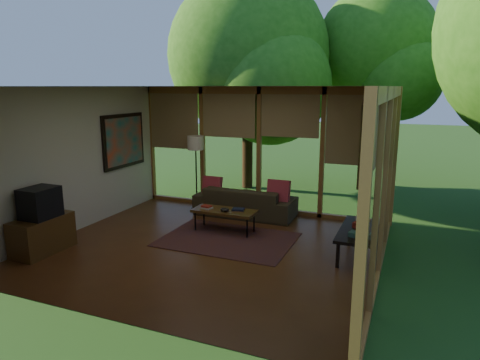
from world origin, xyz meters
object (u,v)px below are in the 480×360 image
at_px(media_cabinet, 42,235).
at_px(side_console, 359,232).
at_px(television, 40,203).
at_px(sofa, 245,201).
at_px(floor_lamp, 196,147).
at_px(coffee_table, 224,212).

relative_size(media_cabinet, side_console, 0.71).
bearing_deg(television, sofa, 53.91).
bearing_deg(floor_lamp, coffee_table, -43.74).
xyz_separation_m(television, side_console, (4.85, 1.82, -0.44)).
bearing_deg(side_console, floor_lamp, 159.16).
distance_m(media_cabinet, coffee_table, 3.15).
bearing_deg(side_console, media_cabinet, -159.53).
distance_m(sofa, coffee_table, 1.11).
bearing_deg(floor_lamp, sofa, -1.82).
distance_m(media_cabinet, side_console, 5.20).
xyz_separation_m(sofa, side_console, (2.52, -1.37, 0.10)).
bearing_deg(coffee_table, side_console, -5.98).
relative_size(sofa, coffee_table, 1.76).
xyz_separation_m(sofa, television, (-2.33, -3.19, 0.54)).
bearing_deg(floor_lamp, media_cabinet, -109.85).
height_order(sofa, media_cabinet, sofa).
bearing_deg(television, floor_lamp, 70.46).
height_order(television, side_console, television).
height_order(floor_lamp, side_console, floor_lamp).
bearing_deg(floor_lamp, television, -109.54).
height_order(television, coffee_table, television).
height_order(sofa, coffee_table, sofa).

